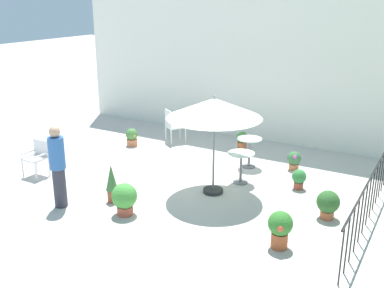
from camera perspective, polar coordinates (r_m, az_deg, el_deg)
The scene contains 17 objects.
ground_plane at distance 10.73m, azimuth -0.06°, elevation -4.67°, with size 60.00×60.00×0.00m, color beige.
villa_facade at distance 13.57m, azimuth 8.53°, elevation 11.44°, with size 12.18×0.30×5.25m, color white.
terrace_railing at distance 9.30m, azimuth 21.42°, elevation -5.14°, with size 0.03×5.14×1.01m.
patio_umbrella_0 at distance 9.55m, azimuth 2.79°, elevation 4.39°, with size 2.02×2.02×2.18m.
cafe_table_0 at distance 11.53m, azimuth 7.15°, elevation -0.43°, with size 0.61×0.61×0.76m.
cafe_table_1 at distance 10.53m, azimuth 6.12°, elevation -2.28°, with size 0.61×0.61×0.74m.
patio_chair_0 at distance 13.38m, azimuth -2.43°, elevation 2.50°, with size 0.66×0.67×0.99m.
patio_chair_1 at distance 11.52m, azimuth -18.67°, elevation -1.33°, with size 0.48×0.46×0.86m.
potted_plant_0 at distance 11.60m, azimuth 12.60°, elevation -1.93°, with size 0.34×0.34×0.48m.
potted_plant_1 at distance 9.14m, azimuth -8.39°, elevation -6.63°, with size 0.51×0.51×0.65m.
potted_plant_2 at distance 8.05m, azimuth 10.90°, elevation -10.11°, with size 0.43×0.44×0.68m.
potted_plant_3 at distance 12.72m, azimuth 6.24°, elevation 0.41°, with size 0.32×0.31×0.56m.
potted_plant_4 at distance 9.29m, azimuth 16.55°, elevation -7.09°, with size 0.45×0.45×0.57m.
potted_plant_5 at distance 9.68m, azimuth -9.96°, elevation -4.67°, with size 0.25×0.25×0.84m.
potted_plant_6 at distance 13.26m, azimuth -7.50°, elevation 0.90°, with size 0.35×0.34×0.51m.
potted_plant_7 at distance 10.51m, azimuth 13.16°, elevation -4.16°, with size 0.32×0.32×0.46m.
standing_person at distance 9.57m, azimuth -16.35°, elevation -2.61°, with size 0.44×0.44×1.71m.
Camera 1 is at (4.95, -8.57, 4.15)m, focal length 42.90 mm.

